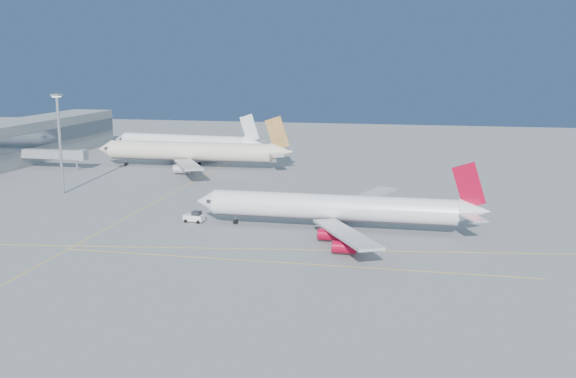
{
  "coord_description": "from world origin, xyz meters",
  "views": [
    {
      "loc": [
        26.96,
        -125.7,
        37.15
      ],
      "look_at": [
        -2.07,
        19.99,
        7.0
      ],
      "focal_mm": 40.0,
      "sensor_mm": 36.0,
      "label": 1
    }
  ],
  "objects_px": {
    "airliner_virgin": "(338,208)",
    "light_mast": "(59,135)",
    "airliner_third": "(187,142)",
    "airliner_etihad": "(194,152)",
    "pushback_tug": "(195,217)"
  },
  "relations": [
    {
      "from": "airliner_virgin",
      "to": "airliner_third",
      "type": "xyz_separation_m",
      "value": [
        -71.72,
        99.8,
        0.27
      ]
    },
    {
      "from": "airliner_third",
      "to": "pushback_tug",
      "type": "bearing_deg",
      "value": -63.52
    },
    {
      "from": "pushback_tug",
      "to": "light_mast",
      "type": "distance_m",
      "value": 54.94
    },
    {
      "from": "airliner_virgin",
      "to": "airliner_third",
      "type": "distance_m",
      "value": 122.9
    },
    {
      "from": "pushback_tug",
      "to": "airliner_third",
      "type": "bearing_deg",
      "value": 117.65
    },
    {
      "from": "airliner_virgin",
      "to": "light_mast",
      "type": "distance_m",
      "value": 84.85
    },
    {
      "from": "airliner_virgin",
      "to": "airliner_etihad",
      "type": "height_order",
      "value": "airliner_etihad"
    },
    {
      "from": "airliner_etihad",
      "to": "light_mast",
      "type": "bearing_deg",
      "value": -114.78
    },
    {
      "from": "airliner_virgin",
      "to": "airliner_third",
      "type": "relative_size",
      "value": 1.03
    },
    {
      "from": "airliner_virgin",
      "to": "airliner_etihad",
      "type": "distance_m",
      "value": 93.68
    },
    {
      "from": "airliner_third",
      "to": "light_mast",
      "type": "bearing_deg",
      "value": -91.21
    },
    {
      "from": "airliner_virgin",
      "to": "pushback_tug",
      "type": "relative_size",
      "value": 13.52
    },
    {
      "from": "airliner_etihad",
      "to": "light_mast",
      "type": "height_order",
      "value": "light_mast"
    },
    {
      "from": "airliner_etihad",
      "to": "pushback_tug",
      "type": "xyz_separation_m",
      "value": [
        25.72,
        -72.58,
        -4.44
      ]
    },
    {
      "from": "pushback_tug",
      "to": "light_mast",
      "type": "bearing_deg",
      "value": 160.05
    }
  ]
}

